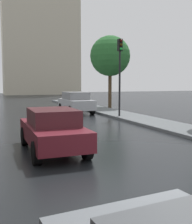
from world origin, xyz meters
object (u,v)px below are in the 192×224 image
(traffic_light, at_px, (120,64))
(street_tree_mid, at_px, (110,56))
(car_maroon_near_kerb, at_px, (52,130))
(car_silver_mid_road, at_px, (76,102))

(traffic_light, relative_size, street_tree_mid, 0.76)
(car_maroon_near_kerb, xyz_separation_m, car_silver_mid_road, (4.21, 10.94, 0.09))
(street_tree_mid, bearing_deg, car_silver_mid_road, -144.80)
(traffic_light, xyz_separation_m, street_tree_mid, (2.34, 6.69, 1.11))
(traffic_light, bearing_deg, car_maroon_near_kerb, -129.81)
(car_silver_mid_road, xyz_separation_m, street_tree_mid, (4.05, 2.86, 3.75))
(car_silver_mid_road, relative_size, street_tree_mid, 0.63)
(car_silver_mid_road, height_order, street_tree_mid, street_tree_mid)
(car_silver_mid_road, relative_size, traffic_light, 0.83)
(car_maroon_near_kerb, height_order, traffic_light, traffic_light)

